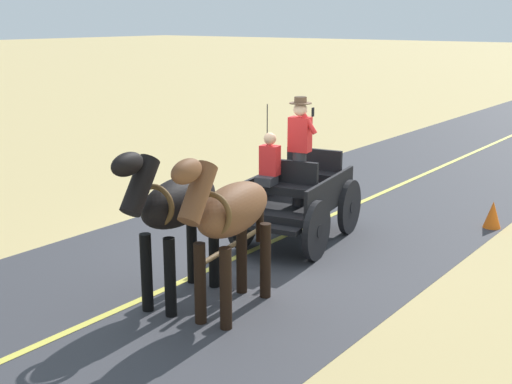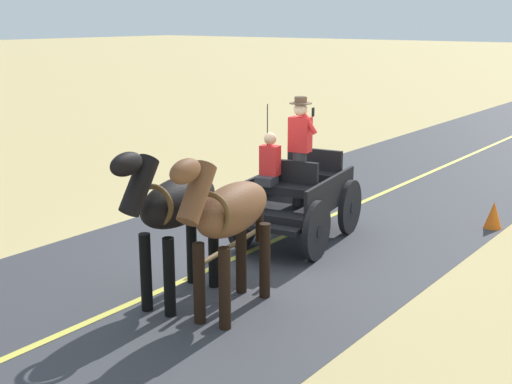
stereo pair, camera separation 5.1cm
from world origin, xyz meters
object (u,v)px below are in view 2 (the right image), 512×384
object	(u,v)px
horse_off_side	(175,207)
horse_drawn_carriage	(297,195)
traffic_cone	(493,215)
horse_near_side	(229,215)

from	to	relation	value
horse_off_side	horse_drawn_carriage	bearing A→B (deg)	-87.76
horse_drawn_carriage	traffic_cone	xyz separation A→B (m)	(-2.43, -2.78, -0.57)
horse_drawn_carriage	traffic_cone	size ratio (longest dim) A/B	9.02
horse_near_side	traffic_cone	xyz separation A→B (m)	(-1.51, -5.69, -1.07)
horse_drawn_carriage	horse_near_side	distance (m)	3.10
horse_drawn_carriage	traffic_cone	world-z (taller)	horse_drawn_carriage
horse_drawn_carriage	horse_off_side	xyz separation A→B (m)	(-0.12, 3.05, 0.51)
horse_near_side	traffic_cone	distance (m)	5.99
horse_off_side	traffic_cone	size ratio (longest dim) A/B	4.42
horse_near_side	horse_off_side	bearing A→B (deg)	9.89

